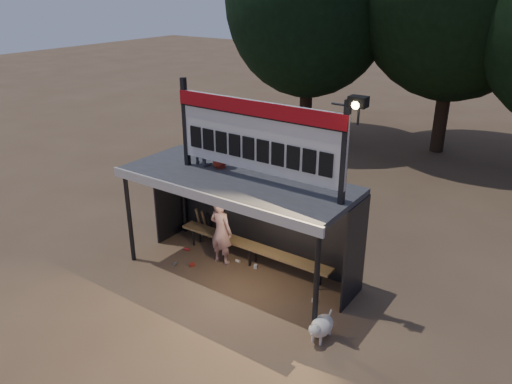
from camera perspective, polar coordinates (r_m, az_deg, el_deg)
ground at (r=11.31m, az=-2.02°, el=-9.34°), size 80.00×80.00×0.00m
player at (r=11.40m, az=-4.01°, el=-4.50°), size 0.59×0.39×1.59m
child_a at (r=10.95m, az=-6.29°, el=6.06°), size 0.57×0.46×1.13m
child_b at (r=10.71m, az=-4.25°, el=5.17°), size 0.53×0.52×0.92m
dugout_shelter at (r=10.63m, az=-1.37°, el=-0.30°), size 5.10×2.08×2.32m
scoreboard_assembly at (r=9.63m, az=0.36°, el=6.58°), size 4.10×0.27×1.99m
bench at (r=11.47m, az=-0.40°, el=-6.31°), size 4.00×0.35×0.48m
dog at (r=9.40m, az=7.42°, el=-15.00°), size 0.36×0.81×0.49m
bats at (r=12.56m, az=-5.81°, el=-3.73°), size 0.47×0.33×0.84m
litter at (r=11.50m, az=-3.48°, el=-8.56°), size 3.67×1.09×0.08m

